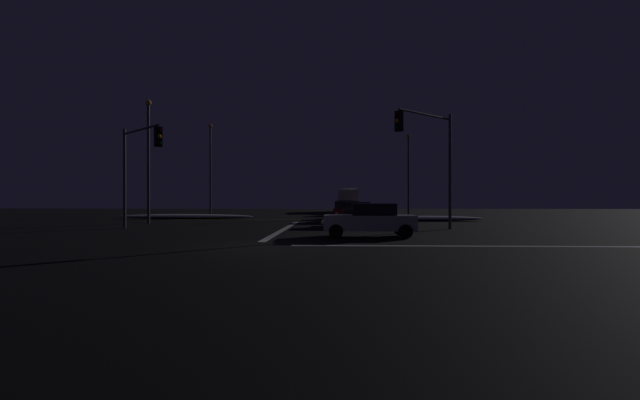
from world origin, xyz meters
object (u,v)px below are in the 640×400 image
Objects in this scene: sedan_orange at (346,207)px; traffic_signal_nw at (138,157)px; sedan_black at (357,214)px; sedan_red at (345,211)px; sedan_white at (349,210)px; sedan_silver_crossing at (370,220)px; traffic_signal_ne at (430,147)px; box_truck at (348,199)px; streetlamp_right_far at (408,168)px; streetlamp_left_near at (148,152)px; streetlamp_left_far at (210,163)px; sedan_gray at (345,208)px.

traffic_signal_nw is at bearing -114.32° from sedan_orange.
sedan_black is 5.68m from sedan_red.
sedan_silver_crossing is (0.58, -18.93, 0.00)m from sedan_white.
traffic_signal_ne reaches higher than sedan_orange.
sedan_silver_crossing is at bearing -89.42° from box_truck.
box_truck reaches higher than sedan_black.
sedan_white is 0.65× the size of traffic_signal_ne.
sedan_orange is 0.51× the size of streetlamp_right_far.
sedan_white is at bearing 91.32° from sedan_black.
streetlamp_left_near is (-20.73, -16.00, 0.19)m from streetlamp_right_far.
sedan_white is 0.52× the size of box_truck.
traffic_signal_ne is (4.28, -26.79, 3.84)m from sedan_orange.
sedan_black and sedan_silver_crossing have the same top height.
streetlamp_left_far reaches higher than sedan_white.
streetlamp_left_far is at bearing -141.78° from box_truck.
sedan_silver_crossing is at bearing -60.80° from streetlamp_left_far.
traffic_signal_ne is at bearing 0.28° from traffic_signal_nw.
sedan_red is at bearing -116.91° from streetlamp_right_far.
sedan_black is 15.57m from streetlamp_left_near.
sedan_red is at bearing -91.01° from sedan_orange.
streetlamp_left_far is at bearing 119.20° from sedan_silver_crossing.
traffic_signal_ne reaches higher than box_truck.
streetlamp_left_far is at bearing 127.95° from sedan_black.
sedan_white is at bearing 91.76° from sedan_silver_crossing.
sedan_silver_crossing is 0.45× the size of streetlamp_left_far.
sedan_silver_crossing is at bearing -35.90° from streetlamp_left_near.
sedan_black is at bearing 92.35° from sedan_silver_crossing.
streetlamp_left_far is at bearing 95.51° from traffic_signal_nw.
sedan_gray is at bearing -92.24° from box_truck.
streetlamp_left_near is (-14.69, 2.84, 4.30)m from sedan_black.
sedan_white is 1.00× the size of sedan_gray.
sedan_white is at bearing 85.52° from sedan_red.
traffic_signal_ne is 22.71m from streetlamp_right_far.
traffic_signal_nw reaches higher than box_truck.
sedan_orange is at bearing 54.62° from streetlamp_left_near.
traffic_signal_ne is (4.48, -21.46, 3.84)m from sedan_gray.
sedan_gray is 1.00× the size of sedan_silver_crossing.
sedan_red is at bearing -43.25° from streetlamp_left_far.
sedan_red is 0.65× the size of traffic_signal_ne.
streetlamp_left_far is at bearing 151.19° from sedan_white.
sedan_black is at bearing -83.30° from sedan_red.
box_truck is 0.98× the size of streetlamp_right_far.
streetlamp_left_near reaches higher than sedan_gray.
streetlamp_right_far is at bearing 9.90° from sedan_gray.
sedan_orange is 0.52× the size of box_truck.
sedan_gray is 1.00× the size of sedan_orange.
streetlamp_left_near reaches higher than sedan_white.
sedan_red is 0.45× the size of streetlamp_left_far.
box_truck is 31.35m from streetlamp_left_near.
streetlamp_right_far is (2.11, 22.61, 0.27)m from traffic_signal_ne.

